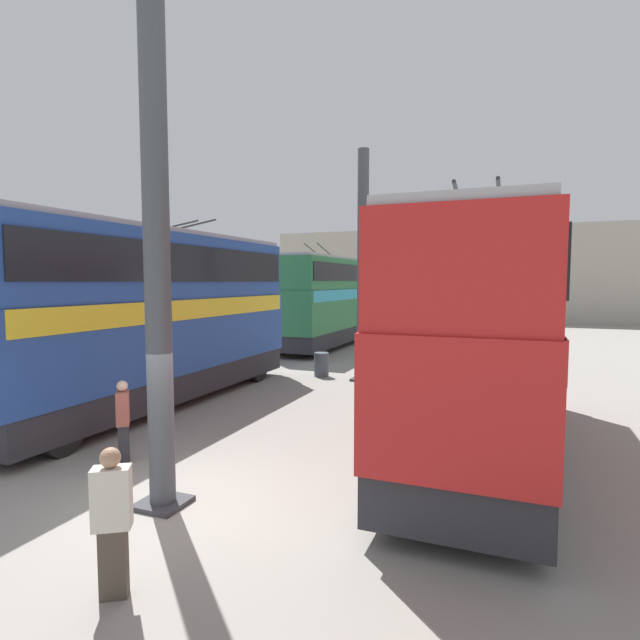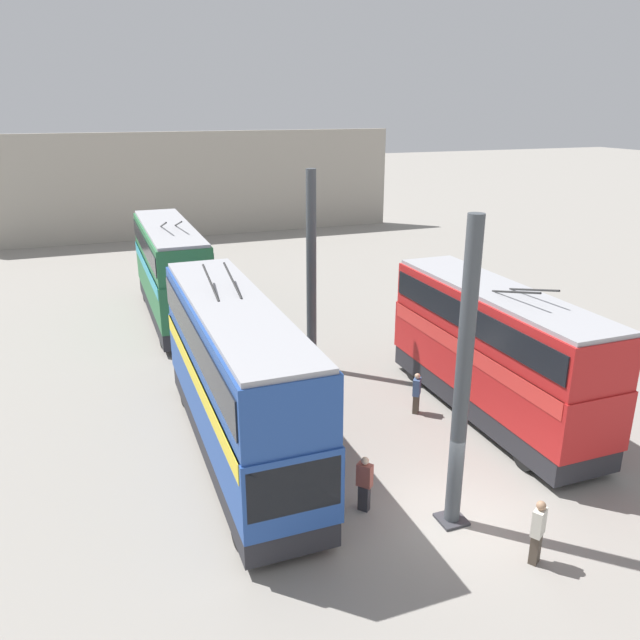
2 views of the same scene
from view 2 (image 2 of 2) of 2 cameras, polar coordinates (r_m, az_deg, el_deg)
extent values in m
plane|color=gray|center=(18.15, 11.77, -17.37)|extent=(240.00, 240.00, 0.00)
cube|color=#A8A093|center=(54.11, -11.95, 11.98)|extent=(0.50, 36.00, 8.58)
cylinder|color=#42474C|center=(15.99, 12.93, -5.41)|extent=(0.41, 0.41, 8.33)
cube|color=#333338|center=(18.07, 11.93, -17.41)|extent=(0.74, 0.74, 0.08)
cylinder|color=#42474C|center=(25.37, -0.79, 4.28)|extent=(0.41, 0.41, 8.33)
cube|color=#333338|center=(26.73, -0.75, -4.30)|extent=(0.74, 0.74, 0.08)
cylinder|color=black|center=(26.79, 12.52, -3.67)|extent=(0.99, 0.30, 0.99)
cylinder|color=black|center=(25.76, 8.57, -4.36)|extent=(0.99, 0.30, 0.99)
cylinder|color=black|center=(21.86, 22.70, -10.26)|extent=(0.99, 0.30, 0.99)
cylinder|color=black|center=(20.58, 18.32, -11.59)|extent=(0.99, 0.30, 0.99)
cube|color=#28282D|center=(23.46, 15.18, -6.86)|extent=(9.89, 2.45, 0.77)
cube|color=red|center=(22.92, 15.47, -3.84)|extent=(10.09, 2.50, 1.91)
cube|color=red|center=(22.67, 15.62, -2.26)|extent=(9.78, 2.54, 0.55)
cube|color=red|center=(22.31, 15.87, 0.35)|extent=(9.99, 2.43, 1.64)
cube|color=black|center=(22.28, 15.89, 0.55)|extent=(9.68, 2.51, 0.90)
cube|color=#9E9EA3|center=(22.05, 16.08, 2.54)|extent=(9.89, 2.25, 0.14)
cube|color=black|center=(26.73, 9.34, 0.37)|extent=(0.12, 2.30, 1.22)
cylinder|color=#282828|center=(21.22, 18.92, 2.62)|extent=(2.35, 0.07, 0.65)
cylinder|color=#282828|center=(20.79, 17.42, 2.45)|extent=(2.35, 0.07, 0.65)
cylinder|color=black|center=(17.27, -0.32, -17.02)|extent=(0.98, 0.30, 0.98)
cylinder|color=black|center=(16.81, -7.41, -18.38)|extent=(0.98, 0.30, 0.98)
cylinder|color=black|center=(24.28, -7.30, -5.83)|extent=(0.98, 0.30, 0.98)
cylinder|color=black|center=(23.95, -12.21, -6.50)|extent=(0.98, 0.30, 0.98)
cube|color=#28282D|center=(20.43, -7.43, -10.42)|extent=(11.20, 2.45, 0.77)
cube|color=#234793|center=(19.77, -7.61, -6.83)|extent=(11.43, 2.50, 2.08)
cube|color=yellow|center=(19.45, -7.71, -4.80)|extent=(11.08, 2.54, 0.55)
cube|color=#234793|center=(19.00, -7.87, -1.50)|extent=(11.31, 2.43, 1.85)
cube|color=black|center=(18.96, -7.88, -1.24)|extent=(10.97, 2.51, 1.02)
cube|color=#9E9EA3|center=(18.67, -8.00, 1.35)|extent=(11.20, 2.25, 0.14)
cube|color=black|center=(14.92, -2.39, -15.11)|extent=(0.12, 2.30, 1.33)
cylinder|color=#282828|center=(19.98, -8.00, 3.62)|extent=(2.35, 0.07, 0.65)
cylinder|color=#282828|center=(19.85, -9.97, 3.41)|extent=(2.35, 0.07, 0.65)
cylinder|color=black|center=(37.19, -12.44, 2.89)|extent=(1.09, 0.30, 1.09)
cylinder|color=black|center=(36.98, -15.66, 2.52)|extent=(1.09, 0.30, 1.09)
cylinder|color=black|center=(29.98, -10.18, -0.92)|extent=(1.09, 0.30, 1.09)
cylinder|color=black|center=(29.71, -14.15, -1.40)|extent=(1.09, 0.30, 1.09)
cube|color=#28282D|center=(33.28, -13.20, 1.18)|extent=(10.45, 2.45, 0.80)
cube|color=#286B3D|center=(32.88, -13.39, 3.60)|extent=(10.66, 2.50, 2.12)
cube|color=teal|center=(32.68, -13.49, 4.92)|extent=(10.34, 2.54, 0.55)
cube|color=#286B3D|center=(32.44, -13.64, 6.77)|extent=(10.56, 2.43, 1.61)
cube|color=black|center=(32.43, -13.65, 6.90)|extent=(10.24, 2.51, 0.89)
cube|color=#9E9EA3|center=(32.27, -13.76, 8.28)|extent=(10.45, 2.25, 0.14)
cube|color=black|center=(37.91, -14.53, 5.88)|extent=(0.12, 2.30, 1.35)
cylinder|color=#282828|center=(30.95, -12.83, 8.58)|extent=(2.35, 0.07, 0.65)
cylinder|color=#282828|center=(30.87, -14.13, 8.46)|extent=(2.35, 0.07, 0.65)
cube|color=#473D33|center=(23.15, 8.77, -7.56)|extent=(0.36, 0.34, 0.72)
cube|color=#3D5684|center=(22.86, 8.85, -6.04)|extent=(0.48, 0.45, 0.63)
sphere|color=tan|center=(22.69, 8.90, -5.09)|extent=(0.20, 0.20, 0.20)
cube|color=#473D33|center=(17.06, 19.09, -19.12)|extent=(0.33, 0.36, 0.82)
cube|color=beige|center=(16.61, 19.38, -17.03)|extent=(0.43, 0.48, 0.71)
sphere|color=#A37A5B|center=(16.35, 19.57, -15.69)|extent=(0.23, 0.23, 0.23)
cube|color=#2D2D33|center=(17.96, 4.05, -15.89)|extent=(0.36, 0.35, 0.77)
cube|color=#934C42|center=(17.56, 4.11, -13.96)|extent=(0.48, 0.45, 0.67)
sphere|color=beige|center=(17.32, 4.15, -12.72)|extent=(0.22, 0.22, 0.22)
cylinder|color=#424C56|center=(26.22, -4.30, -3.85)|extent=(0.55, 0.55, 0.92)
cylinder|color=#424C56|center=(26.22, -4.30, -3.85)|extent=(0.58, 0.58, 0.04)
camera|label=1|loc=(16.34, 42.12, -11.85)|focal=28.00mm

